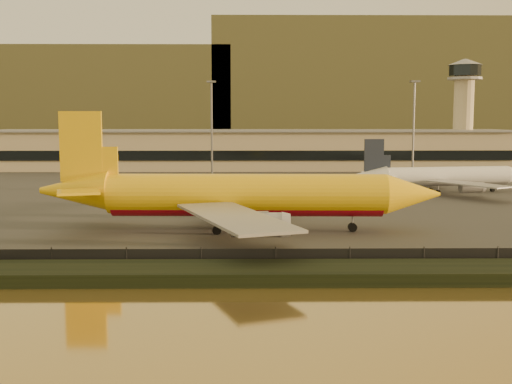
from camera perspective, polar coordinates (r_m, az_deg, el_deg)
ground at (r=82.20m, az=-0.04°, el=-4.88°), size 900.00×900.00×0.00m
embankment at (r=65.46m, az=0.14°, el=-7.22°), size 320.00×7.00×1.40m
tarmac at (r=176.32m, az=-0.40°, el=1.26°), size 320.00×220.00×0.20m
perimeter_fence at (r=69.22m, az=0.09°, el=-5.95°), size 300.00×0.05×2.20m
terminal_building at (r=206.82m, az=-4.48°, el=3.72°), size 202.00×25.00×12.60m
control_tower at (r=223.22m, az=17.98°, el=7.59°), size 11.20×11.20×35.50m
apron_light_masts at (r=156.39m, az=5.17°, el=6.29°), size 152.20×12.20×25.40m
distant_hills at (r=421.32m, az=-3.44°, el=8.56°), size 470.00×160.00×70.00m
dhl_cargo_jet at (r=91.45m, az=-1.46°, el=-0.35°), size 57.22×56.16×17.12m
white_narrowbody_jet at (r=145.58m, az=16.38°, el=1.32°), size 41.03×39.60×11.81m
gse_vehicle_yellow at (r=115.17m, az=1.22°, el=-0.99°), size 4.49×2.12×2.00m
gse_vehicle_white at (r=119.46m, az=-8.41°, el=-0.85°), size 4.14×2.43×1.75m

